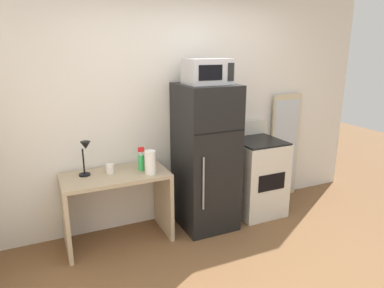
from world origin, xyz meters
The scene contains 10 objects.
wall_back_white centered at (0.00, 1.70, 1.30)m, with size 5.00×0.10×2.60m, color silver.
desk centered at (-0.87, 1.36, 0.52)m, with size 1.06×0.54×0.75m.
desk_lamp centered at (-1.14, 1.43, 0.99)m, with size 0.14×0.12×0.35m.
spray_bottle centered at (-0.59, 1.36, 0.85)m, with size 0.06×0.06×0.25m.
coffee_mug centered at (-0.91, 1.40, 0.80)m, with size 0.08×0.08×0.10m, color white.
paper_towel_roll centered at (-0.54, 1.22, 0.87)m, with size 0.11×0.11×0.24m, color white.
refrigerator centered at (0.13, 1.31, 0.81)m, with size 0.59×0.66×1.62m.
microwave centered at (0.13, 1.29, 1.75)m, with size 0.46×0.35×0.26m.
oven_range centered at (0.84, 1.33, 0.47)m, with size 0.57×0.61×1.10m.
leaning_mirror centered at (1.45, 1.59, 0.70)m, with size 0.44×0.03×1.40m.
Camera 1 is at (-1.55, -1.99, 2.00)m, focal length 32.77 mm.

